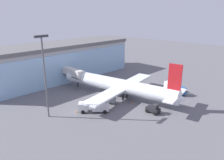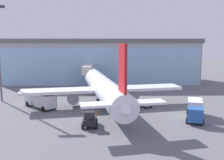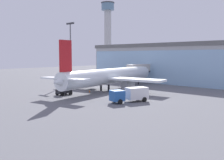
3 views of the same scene
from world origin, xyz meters
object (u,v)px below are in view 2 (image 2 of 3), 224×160
at_px(jet_bridge, 89,69).
at_px(pushback_tug, 90,120).
at_px(airplane, 102,86).
at_px(catering_truck, 41,100).
at_px(fuel_truck, 195,109).
at_px(safety_cone_nose, 97,111).
at_px(safety_cone_wingtip, 27,103).
at_px(baggage_cart, 144,104).

relative_size(jet_bridge, pushback_tug, 4.26).
xyz_separation_m(airplane, catering_truck, (-11.01, -1.82, -1.98)).
distance_m(jet_bridge, fuel_truck, 33.65).
bearing_deg(airplane, pushback_tug, 162.45).
xyz_separation_m(safety_cone_nose, safety_cone_wingtip, (-13.16, 7.03, 0.00)).
xyz_separation_m(airplane, safety_cone_wingtip, (-14.25, 1.14, -3.17)).
bearing_deg(safety_cone_nose, pushback_tug, -99.65).
bearing_deg(fuel_truck, baggage_cart, -117.70).
bearing_deg(baggage_cart, fuel_truck, -167.73).
bearing_deg(baggage_cart, jet_bridge, -4.00).
relative_size(pushback_tug, safety_cone_wingtip, 5.95).
distance_m(baggage_cart, pushback_tug, 14.03).
bearing_deg(fuel_truck, safety_cone_nose, -84.26).
bearing_deg(safety_cone_wingtip, catering_truck, -42.40).
xyz_separation_m(jet_bridge, safety_cone_nose, (1.50, -24.98, -4.30)).
height_order(jet_bridge, safety_cone_nose, jet_bridge).
bearing_deg(catering_truck, airplane, -123.49).
bearing_deg(safety_cone_wingtip, baggage_cart, -9.84).
height_order(jet_bridge, pushback_tug, jet_bridge).
bearing_deg(pushback_tug, safety_cone_wingtip, 43.27).
height_order(airplane, safety_cone_nose, airplane).
distance_m(jet_bridge, airplane, 19.30).
bearing_deg(safety_cone_wingtip, pushback_tug, -49.10).
xyz_separation_m(fuel_truck, pushback_tug, (-16.23, -2.67, -0.49)).
relative_size(catering_truck, baggage_cart, 2.12).
height_order(catering_truck, safety_cone_wingtip, catering_truck).
xyz_separation_m(fuel_truck, safety_cone_wingtip, (-28.23, 11.18, -1.19)).
relative_size(jet_bridge, catering_truck, 2.03).
distance_m(baggage_cart, safety_cone_nose, 9.19).
bearing_deg(jet_bridge, safety_cone_nose, -172.22).
bearing_deg(jet_bridge, catering_truck, 162.42).
xyz_separation_m(airplane, fuel_truck, (13.98, -10.04, -1.98)).
bearing_deg(baggage_cart, safety_cone_nose, 81.88).
distance_m(airplane, safety_cone_nose, 6.78).
bearing_deg(airplane, catering_truck, 91.88).
distance_m(fuel_truck, baggage_cart, 9.89).
height_order(baggage_cart, safety_cone_nose, baggage_cart).
xyz_separation_m(catering_truck, pushback_tug, (8.76, -10.89, -0.49)).
bearing_deg(jet_bridge, safety_cone_wingtip, 151.35).
height_order(airplane, safety_cone_wingtip, airplane).
relative_size(fuel_truck, pushback_tug, 2.32).
relative_size(airplane, safety_cone_wingtip, 71.06).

